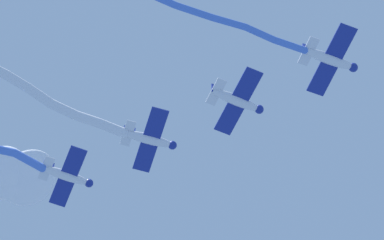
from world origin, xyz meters
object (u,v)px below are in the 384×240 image
object	(u,v)px
airplane_lead	(331,59)
airplane_slot	(68,176)
airplane_right_wing	(150,139)
airplane_left_wing	(238,101)

from	to	relation	value
airplane_lead	airplane_slot	xyz separation A→B (m)	(-20.55, 17.89, 0.75)
airplane_right_wing	airplane_slot	world-z (taller)	airplane_slot
airplane_right_wing	airplane_slot	bearing A→B (deg)	135.14
airplane_lead	airplane_right_wing	bearing A→B (deg)	131.22
airplane_left_wing	airplane_lead	bearing A→B (deg)	-51.95
airplane_left_wing	airplane_right_wing	world-z (taller)	airplane_right_wing
airplane_slot	airplane_right_wing	bearing A→B (deg)	-50.19
airplane_left_wing	airplane_slot	bearing A→B (deg)	128.08
airplane_lead	airplane_left_wing	xyz separation A→B (m)	(-6.85, 5.97, 0.25)
airplane_lead	airplane_left_wing	world-z (taller)	airplane_left_wing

